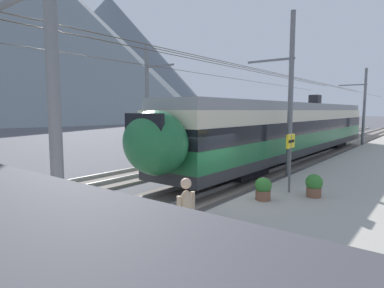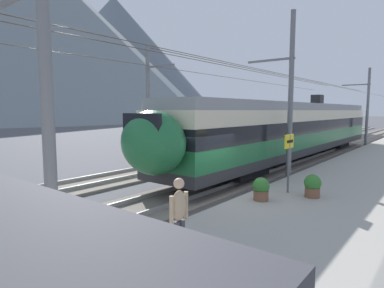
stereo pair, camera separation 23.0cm
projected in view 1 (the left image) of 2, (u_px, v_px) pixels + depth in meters
The scene contains 16 objects.
ground_plane at pixel (212, 203), 11.95m from camera, with size 400.00×400.00×0.00m, color #4C4C51.
platform_slab at pixel (366, 228), 8.85m from camera, with size 120.00×8.02×0.36m, color #A39E93.
track_near at pixel (186, 195), 12.70m from camera, with size 120.00×3.00×0.28m.
track_far at pixel (110, 180), 15.57m from camera, with size 120.00×3.00×0.28m.
train_near_platform at pixel (292, 128), 21.27m from camera, with size 27.31×2.89×4.27m.
train_far_track at pixel (297, 121), 35.04m from camera, with size 34.22×2.98×4.27m.
catenary_mast_west at pixel (48, 70), 6.02m from camera, with size 49.75×2.39×7.94m.
catenary_mast_mid at pixel (287, 94), 15.20m from camera, with size 49.75×2.39×7.92m.
catenary_mast_east at pixel (362, 106), 29.31m from camera, with size 49.75×2.39×7.15m.
catenary_mast_far_side at pixel (149, 102), 19.88m from camera, with size 49.75×2.34×7.37m.
platform_sign at pixel (290, 150), 11.85m from camera, with size 0.70×0.08×2.15m.
passenger_walking at pixel (186, 215), 6.49m from camera, with size 0.53×0.22×1.69m.
handbag_beside_passenger at pixel (201, 241), 7.21m from camera, with size 0.32×0.18×0.36m.
potted_plant_platform_edge at pixel (263, 188), 10.93m from camera, with size 0.56×0.56×0.78m.
potted_plant_by_shelter at pixel (314, 185), 11.34m from camera, with size 0.59×0.59×0.81m.
mountain_right_ridge at pixel (110, 57), 218.51m from camera, with size 140.95×140.95×79.08m, color slate.
Camera 1 is at (-9.68, -6.55, 3.39)m, focal length 30.31 mm.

